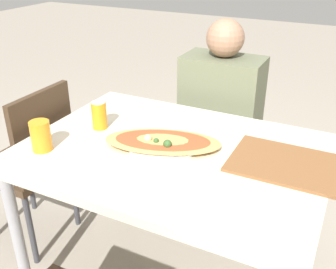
{
  "coord_description": "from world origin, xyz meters",
  "views": [
    {
      "loc": [
        0.6,
        -1.26,
        1.51
      ],
      "look_at": [
        -0.02,
        0.0,
        0.81
      ],
      "focal_mm": 42.0,
      "sensor_mm": 36.0,
      "label": 1
    }
  ],
  "objects_px": {
    "person_seated": "(220,106)",
    "chair_far_seated": "(225,128)",
    "soda_can": "(99,115)",
    "drink_glass": "(41,136)",
    "dining_table": "(173,165)",
    "pizza_main": "(163,142)",
    "chair_side_left": "(31,159)"
  },
  "relations": [
    {
      "from": "person_seated",
      "to": "chair_far_seated",
      "type": "bearing_deg",
      "value": -90.0
    },
    {
      "from": "soda_can",
      "to": "drink_glass",
      "type": "height_order",
      "value": "same"
    },
    {
      "from": "dining_table",
      "to": "pizza_main",
      "type": "xyz_separation_m",
      "value": [
        -0.05,
        0.0,
        0.09
      ]
    },
    {
      "from": "chair_side_left",
      "to": "person_seated",
      "type": "relative_size",
      "value": 0.77
    },
    {
      "from": "chair_side_left",
      "to": "soda_can",
      "type": "xyz_separation_m",
      "value": [
        0.41,
        0.05,
        0.31
      ]
    },
    {
      "from": "person_seated",
      "to": "pizza_main",
      "type": "height_order",
      "value": "person_seated"
    },
    {
      "from": "dining_table",
      "to": "soda_can",
      "type": "distance_m",
      "value": 0.4
    },
    {
      "from": "soda_can",
      "to": "drink_glass",
      "type": "bearing_deg",
      "value": -108.03
    },
    {
      "from": "chair_far_seated",
      "to": "soda_can",
      "type": "distance_m",
      "value": 0.87
    },
    {
      "from": "dining_table",
      "to": "drink_glass",
      "type": "height_order",
      "value": "drink_glass"
    },
    {
      "from": "pizza_main",
      "to": "chair_side_left",
      "type": "bearing_deg",
      "value": -178.25
    },
    {
      "from": "chair_far_seated",
      "to": "soda_can",
      "type": "relative_size",
      "value": 7.07
    },
    {
      "from": "soda_can",
      "to": "chair_side_left",
      "type": "bearing_deg",
      "value": -172.83
    },
    {
      "from": "chair_far_seated",
      "to": "drink_glass",
      "type": "bearing_deg",
      "value": 66.59
    },
    {
      "from": "pizza_main",
      "to": "soda_can",
      "type": "bearing_deg",
      "value": 174.97
    },
    {
      "from": "chair_far_seated",
      "to": "person_seated",
      "type": "height_order",
      "value": "person_seated"
    },
    {
      "from": "chair_side_left",
      "to": "soda_can",
      "type": "height_order",
      "value": "chair_side_left"
    },
    {
      "from": "dining_table",
      "to": "pizza_main",
      "type": "relative_size",
      "value": 2.3
    },
    {
      "from": "chair_side_left",
      "to": "soda_can",
      "type": "bearing_deg",
      "value": -82.83
    },
    {
      "from": "person_seated",
      "to": "soda_can",
      "type": "bearing_deg",
      "value": 60.84
    },
    {
      "from": "drink_glass",
      "to": "soda_can",
      "type": "bearing_deg",
      "value": 71.97
    },
    {
      "from": "chair_side_left",
      "to": "pizza_main",
      "type": "relative_size",
      "value": 1.69
    },
    {
      "from": "chair_far_seated",
      "to": "chair_side_left",
      "type": "bearing_deg",
      "value": 46.03
    },
    {
      "from": "drink_glass",
      "to": "dining_table",
      "type": "bearing_deg",
      "value": 27.14
    },
    {
      "from": "person_seated",
      "to": "soda_can",
      "type": "distance_m",
      "value": 0.73
    },
    {
      "from": "dining_table",
      "to": "chair_side_left",
      "type": "bearing_deg",
      "value": -178.5
    },
    {
      "from": "dining_table",
      "to": "person_seated",
      "type": "bearing_deg",
      "value": 92.74
    },
    {
      "from": "chair_far_seated",
      "to": "pizza_main",
      "type": "bearing_deg",
      "value": 88.76
    },
    {
      "from": "soda_can",
      "to": "dining_table",
      "type": "bearing_deg",
      "value": -4.7
    },
    {
      "from": "chair_far_seated",
      "to": "chair_side_left",
      "type": "xyz_separation_m",
      "value": [
        -0.76,
        -0.79,
        0.0
      ]
    },
    {
      "from": "dining_table",
      "to": "soda_can",
      "type": "xyz_separation_m",
      "value": [
        -0.38,
        0.03,
        0.14
      ]
    },
    {
      "from": "pizza_main",
      "to": "drink_glass",
      "type": "distance_m",
      "value": 0.49
    }
  ]
}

